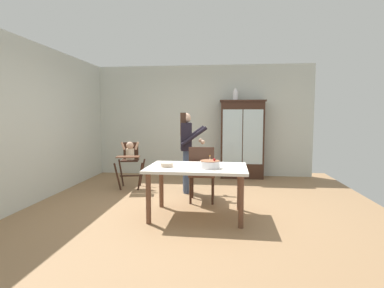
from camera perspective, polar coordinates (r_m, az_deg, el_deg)
ground_plane at (r=5.05m, az=-0.39°, el=-11.56°), size 6.24×6.24×0.00m
wall_back at (r=7.45m, az=1.95°, el=4.44°), size 5.32×0.06×2.70m
wall_left at (r=5.76m, az=-27.42°, el=3.58°), size 0.06×5.32×2.70m
china_cabinet at (r=7.20m, az=9.49°, el=0.95°), size 1.06×0.48×1.84m
ceramic_vase at (r=7.19m, az=8.26°, el=9.19°), size 0.13×0.13×0.27m
high_chair_with_toddler at (r=6.21m, az=-11.71°, el=-2.29°), size 0.67×0.76×0.95m
adult_person at (r=5.70m, az=-1.08°, el=0.33°), size 0.57×0.55×1.53m
dining_table at (r=4.36m, az=0.97°, el=-5.52°), size 1.44×0.97×0.74m
birthday_cake at (r=4.21m, az=3.43°, el=-3.87°), size 0.28×0.28×0.19m
serving_bowl at (r=4.32m, az=-4.82°, el=-4.00°), size 0.18×0.18×0.05m
dining_chair_far_side at (r=5.06m, az=1.88°, el=-5.05°), size 0.45×0.45×0.96m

